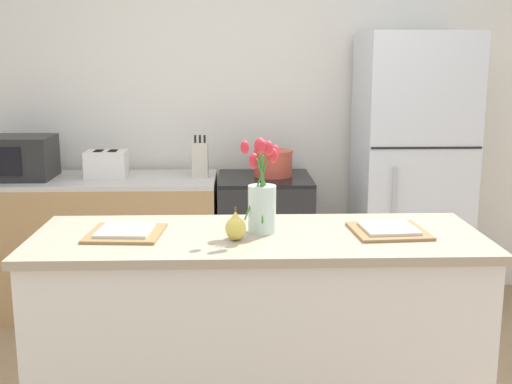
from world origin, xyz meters
TOP-DOWN VIEW (x-y plane):
  - back_wall at (0.00, 2.00)m, footprint 5.20×0.08m
  - kitchen_island at (0.00, 0.00)m, footprint 1.80×0.66m
  - back_counter at (-1.06, 1.60)m, footprint 1.68×0.60m
  - stove_range at (0.10, 1.60)m, footprint 0.60×0.61m
  - refrigerator at (1.05, 1.60)m, footprint 0.68×0.67m
  - flower_vase at (0.02, 0.03)m, footprint 0.16×0.17m
  - pear_figurine at (-0.09, -0.08)m, footprint 0.08×0.08m
  - plate_setting_left at (-0.53, 0.01)m, footprint 0.31×0.31m
  - plate_setting_right at (0.53, 0.01)m, footprint 0.31×0.31m
  - toaster at (-0.92, 1.63)m, footprint 0.28×0.18m
  - cooking_pot at (0.16, 1.62)m, footprint 0.26×0.26m
  - microwave at (-1.49, 1.60)m, footprint 0.48×0.37m
  - knife_block at (-0.32, 1.63)m, footprint 0.10×0.14m

SIDE VIEW (x-z plane):
  - stove_range at x=0.10m, z-range 0.00..0.89m
  - back_counter at x=-1.06m, z-range 0.00..0.89m
  - kitchen_island at x=0.00m, z-range 0.00..0.95m
  - refrigerator at x=1.05m, z-range 0.00..1.80m
  - plate_setting_left at x=-0.53m, z-range 0.94..0.97m
  - plate_setting_right at x=0.53m, z-range 0.94..0.97m
  - cooking_pot at x=0.16m, z-range 0.88..1.07m
  - toaster at x=-0.92m, z-range 0.89..1.06m
  - knife_block at x=-0.32m, z-range 0.86..1.13m
  - pear_figurine at x=-0.09m, z-range 0.93..1.06m
  - microwave at x=-1.49m, z-range 0.89..1.16m
  - flower_vase at x=0.02m, z-range 0.90..1.28m
  - back_wall at x=0.00m, z-range 0.00..2.70m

